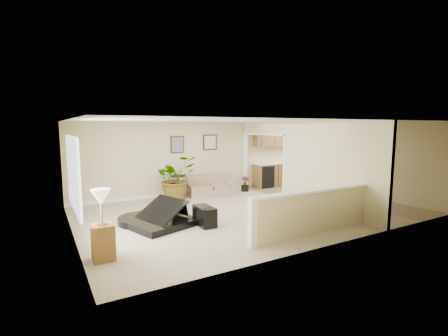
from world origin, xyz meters
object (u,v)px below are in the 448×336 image
piano_bench (205,216)px  loveseat (210,185)px  accent_table (178,183)px  lamp_stand (103,230)px  small_plant (245,185)px  piano (158,201)px  palm_plant (176,178)px

piano_bench → loveseat: bearing=60.4°
accent_table → lamp_stand: lamp_stand is taller
accent_table → small_plant: 2.55m
lamp_stand → small_plant: bearing=35.0°
piano → small_plant: bearing=12.7°
accent_table → loveseat: bearing=-6.7°
loveseat → palm_plant: 1.41m
piano → small_plant: (4.08, 2.38, -0.35)m
piano_bench → small_plant: small_plant is taller
piano → loveseat: piano is taller
loveseat → palm_plant: size_ratio=1.14×
small_plant → loveseat: bearing=176.1°
small_plant → piano_bench: bearing=-136.4°
piano → lamp_stand: piano is taller
accent_table → small_plant: size_ratio=1.40×
piano_bench → palm_plant: bearing=82.1°
piano → loveseat: 3.66m
piano_bench → loveseat: (1.75, 3.09, 0.11)m
piano_bench → small_plant: 4.34m
accent_table → small_plant: accent_table is taller
loveseat → small_plant: size_ratio=3.25×
loveseat → piano: bearing=-125.7°
palm_plant → loveseat: bearing=8.0°
piano_bench → accent_table: 3.29m
piano_bench → lamp_stand: (-2.46, -0.92, 0.31)m
piano_bench → palm_plant: (0.40, 2.90, 0.48)m
palm_plant → lamp_stand: palm_plant is taller
piano → palm_plant: (1.34, 2.28, 0.13)m
loveseat → small_plant: (1.38, -0.09, -0.11)m
loveseat → lamp_stand: 5.82m
piano → accent_table: size_ratio=2.67×
loveseat → piano_bench: bearing=-107.8°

